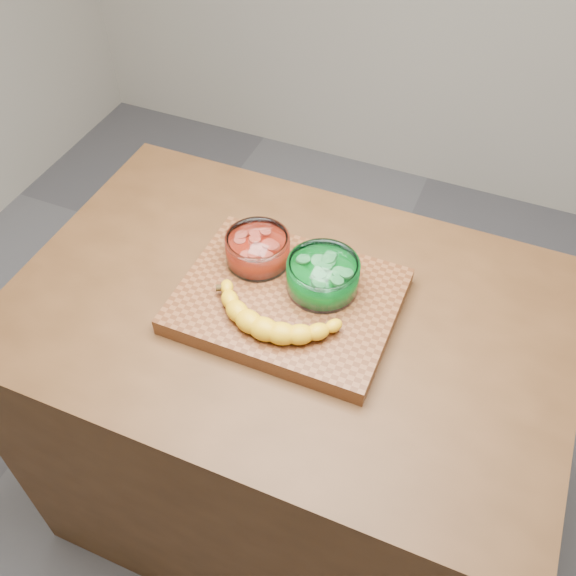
% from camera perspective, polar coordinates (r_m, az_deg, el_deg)
% --- Properties ---
extents(ground, '(3.50, 3.50, 0.00)m').
position_cam_1_polar(ground, '(2.13, 0.00, -17.72)').
color(ground, '#5B5B60').
rests_on(ground, ground).
extents(counter, '(1.20, 0.80, 0.90)m').
position_cam_1_polar(counter, '(1.74, 0.00, -11.46)').
color(counter, '#503018').
rests_on(counter, ground).
extents(cutting_board, '(0.45, 0.35, 0.04)m').
position_cam_1_polar(cutting_board, '(1.36, 0.00, -1.14)').
color(cutting_board, brown).
rests_on(cutting_board, counter).
extents(bowl_red, '(0.14, 0.14, 0.07)m').
position_cam_1_polar(bowl_red, '(1.39, -2.71, 3.46)').
color(bowl_red, white).
rests_on(bowl_red, cutting_board).
extents(bowl_green, '(0.15, 0.15, 0.07)m').
position_cam_1_polar(bowl_green, '(1.33, 3.11, 1.09)').
color(bowl_green, white).
rests_on(bowl_green, cutting_board).
extents(banana, '(0.31, 0.14, 0.04)m').
position_cam_1_polar(banana, '(1.27, -1.36, -2.55)').
color(banana, gold).
rests_on(banana, cutting_board).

